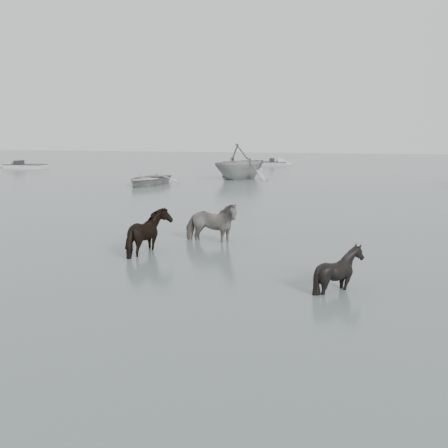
{
  "coord_description": "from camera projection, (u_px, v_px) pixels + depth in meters",
  "views": [
    {
      "loc": [
        3.64,
        -12.93,
        3.57
      ],
      "look_at": [
        0.43,
        0.42,
        1.0
      ],
      "focal_mm": 40.0,
      "sensor_mm": 36.0,
      "label": 1
    }
  ],
  "objects": [
    {
      "name": "rowboat_lead",
      "position": [
        148.0,
        178.0,
        33.5
      ],
      "size": [
        3.61,
        4.84,
        0.96
      ],
      "primitive_type": "imported",
      "rotation": [
        0.0,
        0.0,
        -0.07
      ],
      "color": "#BAB9B4",
      "rests_on": "ground"
    },
    {
      "name": "pony_pinto",
      "position": [
        211.0,
        218.0,
        16.11
      ],
      "size": [
        1.93,
        0.97,
        1.58
      ],
      "primitive_type": "imported",
      "rotation": [
        0.0,
        0.0,
        1.51
      ],
      "color": "black",
      "rests_on": "ground"
    },
    {
      "name": "skiff_mid",
      "position": [
        248.0,
        166.0,
        46.17
      ],
      "size": [
        3.58,
        5.09,
        0.75
      ],
      "primitive_type": null,
      "rotation": [
        0.0,
        0.0,
        -1.12
      ],
      "color": "#ADB0AD",
      "rests_on": "ground"
    },
    {
      "name": "skiff_far",
      "position": [
        265.0,
        162.0,
        52.45
      ],
      "size": [
        6.35,
        2.68,
        0.75
      ],
      "primitive_type": null,
      "rotation": [
        0.0,
        0.0,
        0.18
      ],
      "color": "#A8AAA8",
      "rests_on": "ground"
    },
    {
      "name": "skiff_outer",
      "position": [
        26.0,
        164.0,
        48.33
      ],
      "size": [
        5.55,
        2.1,
        0.75
      ],
      "primitive_type": null,
      "rotation": [
        0.0,
        0.0,
        3.23
      ],
      "color": "silver",
      "rests_on": "ground"
    },
    {
      "name": "ground",
      "position": [
        205.0,
        261.0,
        13.85
      ],
      "size": [
        140.0,
        140.0,
        0.0
      ],
      "primitive_type": "plane",
      "color": "#52615D",
      "rests_on": "ground"
    },
    {
      "name": "rowboat_trail",
      "position": [
        241.0,
        160.0,
        37.39
      ],
      "size": [
        6.64,
        6.87,
        2.78
      ],
      "primitive_type": "imported",
      "rotation": [
        0.0,
        0.0,
        2.59
      ],
      "color": "#9FA19F",
      "rests_on": "ground"
    },
    {
      "name": "pony_black",
      "position": [
        339.0,
        262.0,
        11.27
      ],
      "size": [
        1.28,
        1.15,
        1.32
      ],
      "primitive_type": "imported",
      "rotation": [
        0.0,
        0.0,
        1.64
      ],
      "color": "black",
      "rests_on": "ground"
    },
    {
      "name": "pony_dark",
      "position": [
        150.0,
        228.0,
        14.66
      ],
      "size": [
        1.7,
        1.84,
        1.54
      ],
      "primitive_type": "imported",
      "rotation": [
        0.0,
        0.0,
        1.87
      ],
      "color": "black",
      "rests_on": "ground"
    }
  ]
}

